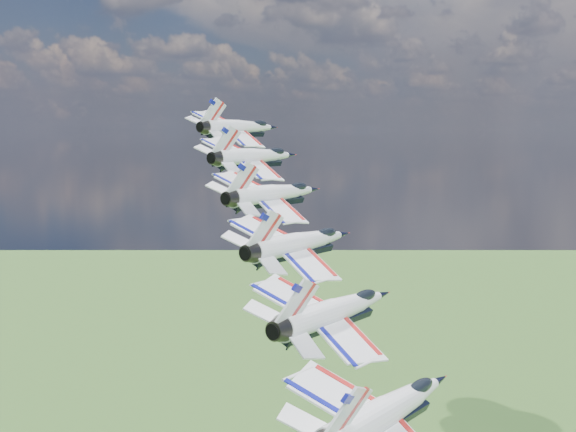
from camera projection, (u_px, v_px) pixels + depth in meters
The scene contains 6 objects.
jet_0 at pixel (241, 127), 101.42m from camera, with size 11.23×16.63×4.97m, color white, non-canonical shape.
jet_1 at pixel (256, 156), 90.48m from camera, with size 11.23×16.63×4.97m, color silver, non-canonical shape.
jet_2 at pixel (276, 193), 79.53m from camera, with size 11.23×16.63×4.97m, color white, non-canonical shape.
jet_3 at pixel (302, 242), 68.58m from camera, with size 11.23×16.63×4.97m, color silver, non-canonical shape.
jet_4 at pixel (338, 310), 57.64m from camera, with size 11.23×16.63×4.97m, color silver, non-canonical shape.
jet_5 at pixel (390, 409), 46.69m from camera, with size 11.23×16.63×4.97m, color silver, non-canonical shape.
Camera 1 is at (48.16, -72.24, 165.45)m, focal length 45.00 mm.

